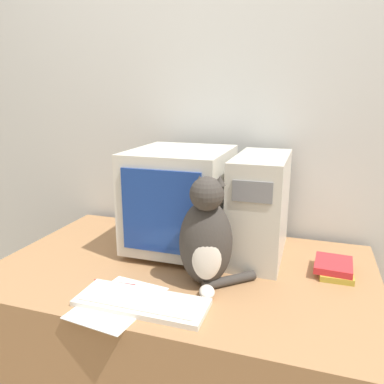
# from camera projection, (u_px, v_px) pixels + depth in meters

# --- Properties ---
(wall_back) EXTENTS (7.00, 0.05, 2.50)m
(wall_back) POSITION_uv_depth(u_px,v_px,m) (218.00, 129.00, 1.81)
(wall_back) COLOR silver
(wall_back) RESTS_ON ground_plane
(desk) EXTENTS (1.45, 0.89, 0.76)m
(desk) POSITION_uv_depth(u_px,v_px,m) (184.00, 349.00, 1.57)
(desk) COLOR #9E7047
(desk) RESTS_ON ground_plane
(crt_monitor) EXTENTS (0.39, 0.44, 0.43)m
(crt_monitor) POSITION_uv_depth(u_px,v_px,m) (180.00, 199.00, 1.59)
(crt_monitor) COLOR beige
(crt_monitor) RESTS_ON desk
(computer_tower) EXTENTS (0.20, 0.44, 0.42)m
(computer_tower) POSITION_uv_depth(u_px,v_px,m) (260.00, 206.00, 1.53)
(computer_tower) COLOR beige
(computer_tower) RESTS_ON desk
(keyboard) EXTENTS (0.43, 0.16, 0.02)m
(keyboard) POSITION_uv_depth(u_px,v_px,m) (142.00, 302.00, 1.19)
(keyboard) COLOR silver
(keyboard) RESTS_ON desk
(cat) EXTENTS (0.29, 0.25, 0.40)m
(cat) POSITION_uv_depth(u_px,v_px,m) (206.00, 239.00, 1.29)
(cat) COLOR #38332D
(cat) RESTS_ON desk
(book_stack) EXTENTS (0.14, 0.18, 0.05)m
(book_stack) POSITION_uv_depth(u_px,v_px,m) (335.00, 267.00, 1.40)
(book_stack) COLOR gold
(book_stack) RESTS_ON desk
(pen) EXTENTS (0.16, 0.02, 0.01)m
(pen) POSITION_uv_depth(u_px,v_px,m) (115.00, 283.00, 1.33)
(pen) COLOR maroon
(pen) RESTS_ON desk
(paper_sheet) EXTENTS (0.24, 0.32, 0.00)m
(paper_sheet) POSITION_uv_depth(u_px,v_px,m) (118.00, 302.00, 1.21)
(paper_sheet) COLOR white
(paper_sheet) RESTS_ON desk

